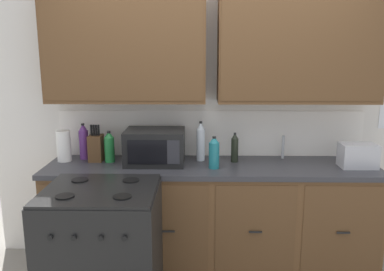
{
  "coord_description": "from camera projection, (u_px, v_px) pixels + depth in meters",
  "views": [
    {
      "loc": [
        -0.1,
        -2.82,
        1.83
      ],
      "look_at": [
        -0.16,
        0.27,
        1.17
      ],
      "focal_mm": 37.15,
      "sensor_mm": 36.0,
      "label": 1
    }
  ],
  "objects": [
    {
      "name": "stove_range",
      "position": [
        103.0,
        253.0,
        2.73
      ],
      "size": [
        0.76,
        0.68,
        0.95
      ],
      "color": "black",
      "rests_on": "ground_plane"
    },
    {
      "name": "counter_run",
      "position": [
        211.0,
        216.0,
        3.33
      ],
      "size": [
        2.69,
        0.64,
        0.92
      ],
      "color": "black",
      "rests_on": "ground_plane"
    },
    {
      "name": "bottle_teal",
      "position": [
        214.0,
        153.0,
        3.12
      ],
      "size": [
        0.08,
        0.08,
        0.26
      ],
      "color": "#1E707A",
      "rests_on": "counter_run"
    },
    {
      "name": "microwave",
      "position": [
        155.0,
        147.0,
        3.26
      ],
      "size": [
        0.48,
        0.37,
        0.28
      ],
      "color": "black",
      "rests_on": "counter_run"
    },
    {
      "name": "bottle_dark",
      "position": [
        235.0,
        148.0,
        3.3
      ],
      "size": [
        0.06,
        0.06,
        0.25
      ],
      "color": "black",
      "rests_on": "counter_run"
    },
    {
      "name": "knife_block",
      "position": [
        96.0,
        147.0,
        3.34
      ],
      "size": [
        0.11,
        0.14,
        0.31
      ],
      "color": "#52361E",
      "rests_on": "counter_run"
    },
    {
      "name": "bottle_green",
      "position": [
        109.0,
        147.0,
        3.3
      ],
      "size": [
        0.08,
        0.08,
        0.26
      ],
      "color": "#237A38",
      "rests_on": "counter_run"
    },
    {
      "name": "toaster",
      "position": [
        358.0,
        156.0,
        3.15
      ],
      "size": [
        0.28,
        0.18,
        0.19
      ],
      "color": "#B7B7BC",
      "rests_on": "counter_run"
    },
    {
      "name": "bottle_violet",
      "position": [
        84.0,
        142.0,
        3.39
      ],
      "size": [
        0.08,
        0.08,
        0.31
      ],
      "color": "#663384",
      "rests_on": "counter_run"
    },
    {
      "name": "bottle_clear",
      "position": [
        201.0,
        142.0,
        3.34
      ],
      "size": [
        0.07,
        0.07,
        0.33
      ],
      "color": "silver",
      "rests_on": "counter_run"
    },
    {
      "name": "wall_unit",
      "position": [
        212.0,
        73.0,
        3.28
      ],
      "size": [
        3.86,
        0.4,
        2.43
      ],
      "color": "white",
      "rests_on": "ground_plane"
    },
    {
      "name": "paper_towel_roll",
      "position": [
        64.0,
        146.0,
        3.32
      ],
      "size": [
        0.12,
        0.12,
        0.26
      ],
      "primitive_type": "cylinder",
      "color": "white",
      "rests_on": "counter_run"
    },
    {
      "name": "sink_faucet",
      "position": [
        283.0,
        147.0,
        3.41
      ],
      "size": [
        0.02,
        0.02,
        0.2
      ],
      "primitive_type": "cylinder",
      "color": "#B2B5BA",
      "rests_on": "counter_run"
    }
  ]
}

